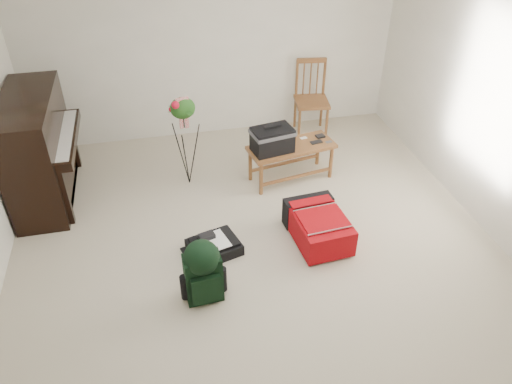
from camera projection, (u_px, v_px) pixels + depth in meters
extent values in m
cube|color=#BFB39A|center=(259.00, 256.00, 5.12)|extent=(5.00, 5.50, 0.01)
cube|color=white|center=(261.00, 5.00, 3.66)|extent=(5.00, 5.50, 0.01)
cube|color=white|center=(213.00, 46.00, 6.57)|extent=(5.00, 0.04, 2.50)
cube|color=white|center=(510.00, 122.00, 4.84)|extent=(0.04, 5.50, 2.50)
cube|color=black|center=(38.00, 150.00, 5.63)|extent=(0.55, 1.50, 1.25)
cube|color=black|center=(64.00, 139.00, 5.62)|extent=(0.28, 1.30, 0.10)
cube|color=white|center=(63.00, 135.00, 5.59)|extent=(0.22, 1.20, 0.02)
cube|color=black|center=(55.00, 191.00, 5.97)|extent=(0.45, 1.30, 0.10)
cube|color=brown|center=(292.00, 147.00, 6.02)|extent=(1.11, 0.60, 0.04)
cylinder|color=brown|center=(257.00, 176.00, 5.94)|extent=(0.05, 0.05, 0.43)
cylinder|color=brown|center=(251.00, 161.00, 6.20)|extent=(0.05, 0.05, 0.43)
cylinder|color=brown|center=(332.00, 166.00, 6.11)|extent=(0.05, 0.05, 0.43)
cylinder|color=brown|center=(323.00, 152.00, 6.37)|extent=(0.05, 0.05, 0.43)
cube|color=brown|center=(312.00, 102.00, 6.96)|extent=(0.51, 0.51, 0.04)
cylinder|color=brown|center=(301.00, 126.00, 6.92)|extent=(0.04, 0.04, 0.46)
cylinder|color=brown|center=(294.00, 113.00, 7.23)|extent=(0.04, 0.04, 0.46)
cylinder|color=brown|center=(328.00, 123.00, 6.99)|extent=(0.04, 0.04, 0.46)
cylinder|color=brown|center=(319.00, 111.00, 7.30)|extent=(0.04, 0.04, 0.46)
cube|color=brown|center=(310.00, 60.00, 6.81)|extent=(0.41, 0.10, 0.06)
cylinder|color=brown|center=(295.00, 80.00, 6.93)|extent=(0.04, 0.04, 0.56)
cylinder|color=brown|center=(322.00, 77.00, 6.99)|extent=(0.04, 0.04, 0.56)
cube|color=#B8070D|center=(318.00, 227.00, 5.24)|extent=(0.57, 0.80, 0.30)
cube|color=black|center=(310.00, 210.00, 5.47)|extent=(0.55, 0.22, 0.32)
cube|color=#B8070D|center=(321.00, 218.00, 5.10)|extent=(0.49, 0.47, 0.02)
cube|color=silver|center=(328.00, 231.00, 4.92)|extent=(0.48, 0.05, 0.01)
cube|color=black|center=(214.00, 247.00, 5.14)|extent=(0.59, 0.52, 0.12)
cube|color=black|center=(214.00, 242.00, 5.10)|extent=(0.51, 0.44, 0.03)
cube|color=white|center=(216.00, 241.00, 5.07)|extent=(0.29, 0.35, 0.01)
cube|color=black|center=(208.00, 235.00, 5.11)|extent=(0.18, 0.14, 0.05)
cube|color=black|center=(203.00, 278.00, 4.52)|extent=(0.35, 0.22, 0.50)
cube|color=black|center=(205.00, 289.00, 4.44)|extent=(0.27, 0.07, 0.29)
sphere|color=black|center=(202.00, 257.00, 4.38)|extent=(0.32, 0.32, 0.32)
cube|color=black|center=(193.00, 271.00, 4.60)|extent=(0.05, 0.04, 0.44)
cube|color=black|center=(210.00, 268.00, 4.63)|extent=(0.05, 0.04, 0.44)
cylinder|color=black|center=(183.00, 115.00, 5.67)|extent=(0.01, 0.01, 0.31)
ellipsoid|color=#25581B|center=(183.00, 108.00, 5.61)|extent=(0.29, 0.21, 0.27)
cube|color=red|center=(182.00, 101.00, 5.54)|extent=(0.15, 0.08, 0.08)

